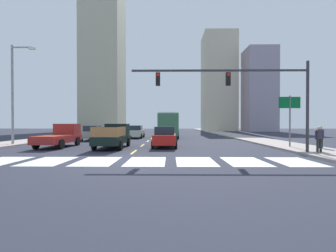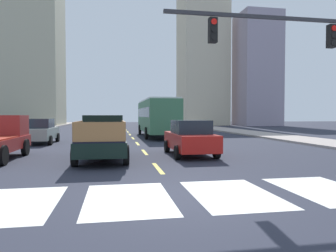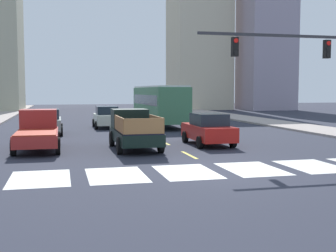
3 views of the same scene
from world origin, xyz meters
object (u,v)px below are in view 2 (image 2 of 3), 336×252
city_bus (157,115)px  sedan_near_left (107,128)px  sedan_far (190,138)px  sedan_mid (40,131)px  pickup_stakebed (102,138)px

city_bus → sedan_near_left: size_ratio=2.45×
sedan_near_left → city_bus: bearing=12.7°
city_bus → sedan_far: bearing=-92.0°
sedan_mid → pickup_stakebed: bearing=-59.7°
sedan_near_left → sedan_far: same height
city_bus → sedan_near_left: city_bus is taller
sedan_near_left → sedan_mid: bearing=-133.9°
sedan_near_left → sedan_mid: same height
pickup_stakebed → sedan_near_left: pickup_stakebed is taller
sedan_mid → sedan_far: bearing=-40.5°
pickup_stakebed → city_bus: 14.27m
city_bus → sedan_mid: bearing=-150.3°
city_bus → sedan_mid: 10.37m
city_bus → pickup_stakebed: bearing=-109.0°
sedan_near_left → sedan_far: bearing=-69.6°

